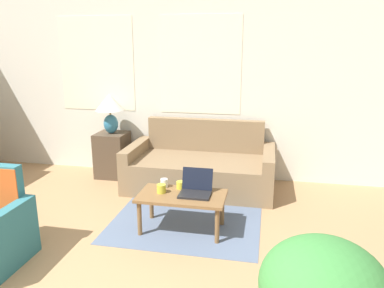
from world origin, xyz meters
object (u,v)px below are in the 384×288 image
object	(u,v)px
table_lamp	(110,107)
cup_yellow	(161,189)
couch	(201,168)
coffee_table	(182,199)
laptop	(196,189)
cup_white	(181,185)
cup_navy	(164,183)

from	to	relation	value
table_lamp	cup_yellow	distance (m)	1.86
couch	coffee_table	xyz separation A→B (m)	(0.03, -1.21, 0.08)
coffee_table	cup_yellow	distance (m)	0.23
couch	table_lamp	xyz separation A→B (m)	(-1.30, 0.17, 0.74)
table_lamp	cup_yellow	world-z (taller)	table_lamp
laptop	cup_yellow	world-z (taller)	laptop
coffee_table	table_lamp	bearing A→B (deg)	133.87
couch	cup_white	distance (m)	1.07
table_lamp	cup_navy	bearing A→B (deg)	-47.95
coffee_table	cup_white	bearing A→B (deg)	107.56
couch	laptop	size ratio (longest dim) A/B	6.06
table_lamp	cup_navy	world-z (taller)	table_lamp
laptop	cup_white	size ratio (longest dim) A/B	3.50
laptop	cup_white	bearing A→B (deg)	149.51
laptop	cup_navy	xyz separation A→B (m)	(-0.36, 0.11, -0.01)
table_lamp	coffee_table	distance (m)	2.03
cup_navy	table_lamp	bearing A→B (deg)	132.05
couch	cup_navy	bearing A→B (deg)	-100.45
coffee_table	couch	bearing A→B (deg)	91.48
table_lamp	cup_white	world-z (taller)	table_lamp
laptop	cup_white	xyz separation A→B (m)	(-0.18, 0.11, -0.02)
couch	cup_yellow	xyz separation A→B (m)	(-0.18, -1.21, 0.17)
laptop	cup_navy	bearing A→B (deg)	162.80
table_lamp	cup_navy	xyz separation A→B (m)	(1.10, -1.22, -0.56)
couch	cup_yellow	size ratio (longest dim) A/B	20.65
table_lamp	laptop	world-z (taller)	table_lamp
table_lamp	cup_navy	size ratio (longest dim) A/B	6.10
couch	coffee_table	size ratio (longest dim) A/B	2.16
cup_navy	cup_yellow	xyz separation A→B (m)	(0.01, -0.15, -0.00)
couch	laptop	distance (m)	1.19
coffee_table	cup_white	size ratio (longest dim) A/B	9.82
couch	table_lamp	distance (m)	1.50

